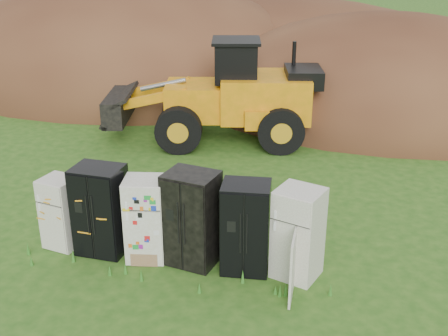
# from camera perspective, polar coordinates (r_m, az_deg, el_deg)

# --- Properties ---
(ground) EXTENTS (120.00, 120.00, 0.00)m
(ground) POSITION_cam_1_polar(r_m,az_deg,el_deg) (11.71, -4.86, -9.20)
(ground) COLOR #244F15
(ground) RESTS_ON ground
(fridge_leftmost) EXTENTS (0.80, 0.78, 1.55)m
(fridge_leftmost) POSITION_cam_1_polar(r_m,az_deg,el_deg) (12.29, -16.18, -4.34)
(fridge_leftmost) COLOR white
(fridge_leftmost) RESTS_ON ground
(fridge_black_side) EXTENTS (1.02, 0.83, 1.89)m
(fridge_black_side) POSITION_cam_1_polar(r_m,az_deg,el_deg) (11.80, -12.43, -4.19)
(fridge_black_side) COLOR black
(fridge_black_side) RESTS_ON ground
(fridge_sticker) EXTENTS (0.89, 0.84, 1.75)m
(fridge_sticker) POSITION_cam_1_polar(r_m,az_deg,el_deg) (11.42, -7.97, -5.16)
(fridge_sticker) COLOR white
(fridge_sticker) RESTS_ON ground
(fridge_dark_mid) EXTENTS (1.13, 0.99, 1.93)m
(fridge_dark_mid) POSITION_cam_1_polar(r_m,az_deg,el_deg) (11.15, -3.28, -5.15)
(fridge_dark_mid) COLOR black
(fridge_dark_mid) RESTS_ON ground
(fridge_black_right) EXTENTS (0.99, 0.85, 1.84)m
(fridge_black_right) POSITION_cam_1_polar(r_m,az_deg,el_deg) (10.92, 2.21, -6.05)
(fridge_black_right) COLOR black
(fridge_black_right) RESTS_ON ground
(fridge_open_door) EXTENTS (1.03, 0.99, 1.82)m
(fridge_open_door) POSITION_cam_1_polar(r_m,az_deg,el_deg) (10.81, 7.53, -6.62)
(fridge_open_door) COLOR white
(fridge_open_door) RESTS_ON ground
(wheel_loader) EXTENTS (7.14, 4.07, 3.25)m
(wheel_loader) POSITION_cam_1_polar(r_m,az_deg,el_deg) (17.71, -1.47, 7.76)
(wheel_loader) COLOR orange
(wheel_loader) RESTS_ON ground
(dirt_mound_right) EXTENTS (14.12, 10.35, 7.24)m
(dirt_mound_right) POSITION_cam_1_polar(r_m,az_deg,el_deg) (22.35, 15.84, 5.73)
(dirt_mound_right) COLOR #432215
(dirt_mound_right) RESTS_ON ground
(dirt_mound_left) EXTENTS (17.32, 12.99, 9.34)m
(dirt_mound_left) POSITION_cam_1_polar(r_m,az_deg,el_deg) (26.31, -9.55, 8.74)
(dirt_mound_left) COLOR #432215
(dirt_mound_left) RESTS_ON ground
(dirt_mound_back) EXTENTS (19.56, 13.04, 7.13)m
(dirt_mound_back) POSITION_cam_1_polar(r_m,az_deg,el_deg) (27.48, 5.69, 9.52)
(dirt_mound_back) COLOR #432215
(dirt_mound_back) RESTS_ON ground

